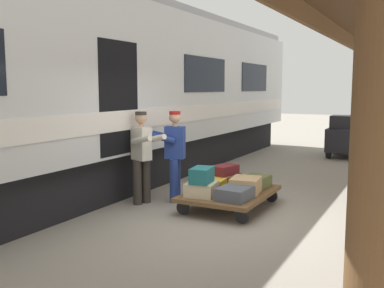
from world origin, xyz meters
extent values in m
plane|color=gray|center=(0.00, 0.00, 0.00)|extent=(60.00, 60.00, 0.00)
cylinder|color=brown|center=(-2.53, 4.28, 1.70)|extent=(0.24, 0.24, 3.40)
cube|color=brown|center=(-0.98, 0.00, 3.25)|extent=(0.08, 15.08, 0.30)
cube|color=silver|center=(3.60, 0.00, 2.35)|extent=(3.00, 19.85, 2.90)
cube|color=black|center=(3.60, 0.00, 0.45)|extent=(2.55, 18.86, 0.90)
cube|color=silver|center=(2.09, 0.00, 1.55)|extent=(0.03, 19.45, 0.36)
cube|color=black|center=(2.09, -6.95, 2.45)|extent=(0.02, 2.18, 0.84)
cube|color=black|center=(2.09, -3.47, 2.45)|extent=(0.02, 2.18, 0.84)
cube|color=black|center=(2.15, 0.00, 1.95)|extent=(0.12, 1.10, 2.00)
cube|color=brown|center=(0.31, -0.80, 0.27)|extent=(1.33, 1.87, 0.07)
cylinder|color=black|center=(-0.23, -0.05, 0.12)|extent=(0.23, 0.05, 0.23)
cylinder|color=black|center=(0.84, -0.05, 0.12)|extent=(0.23, 0.05, 0.23)
cylinder|color=black|center=(-0.23, -1.55, 0.12)|extent=(0.23, 0.05, 0.23)
cylinder|color=black|center=(0.84, -1.55, 0.12)|extent=(0.23, 0.05, 0.23)
cube|color=gold|center=(0.61, -0.80, 0.40)|extent=(0.41, 0.53, 0.19)
cube|color=tan|center=(0.01, -0.80, 0.44)|extent=(0.55, 0.62, 0.28)
cube|color=#4C515B|center=(0.01, -0.28, 0.40)|extent=(0.52, 0.58, 0.21)
cube|color=brown|center=(0.01, -1.31, 0.41)|extent=(0.49, 0.55, 0.22)
cube|color=brown|center=(0.61, -1.31, 0.40)|extent=(0.42, 0.60, 0.19)
cube|color=beige|center=(0.61, -0.28, 0.42)|extent=(0.55, 0.58, 0.23)
cube|color=maroon|center=(0.62, -1.27, 0.58)|extent=(0.44, 0.58, 0.18)
cube|color=#1E666B|center=(0.59, -0.25, 0.67)|extent=(0.38, 0.52, 0.26)
cylinder|color=navy|center=(1.43, -0.86, 0.41)|extent=(0.16, 0.16, 0.82)
cylinder|color=navy|center=(1.38, -0.67, 0.41)|extent=(0.16, 0.16, 0.82)
cube|color=navy|center=(1.41, -0.76, 1.12)|extent=(0.41, 0.31, 0.60)
cylinder|color=tan|center=(1.41, -0.76, 1.45)|extent=(0.09, 0.09, 0.06)
sphere|color=tan|center=(1.41, -0.76, 1.59)|extent=(0.22, 0.22, 0.22)
cylinder|color=#A51919|center=(1.41, -0.76, 1.67)|extent=(0.21, 0.21, 0.06)
cylinder|color=navy|center=(1.66, -0.85, 1.22)|extent=(0.54, 0.25, 0.21)
cylinder|color=navy|center=(1.57, -0.55, 1.22)|extent=(0.54, 0.25, 0.21)
cylinder|color=#332D28|center=(1.90, -0.24, 0.41)|extent=(0.16, 0.16, 0.82)
cylinder|color=#332D28|center=(1.83, -0.42, 0.41)|extent=(0.16, 0.16, 0.82)
cube|color=silver|center=(1.87, -0.33, 1.12)|extent=(0.41, 0.33, 0.60)
cylinder|color=tan|center=(1.87, -0.33, 1.45)|extent=(0.09, 0.09, 0.06)
sphere|color=tan|center=(1.87, -0.33, 1.59)|extent=(0.22, 0.22, 0.22)
cylinder|color=#332D28|center=(1.87, -0.33, 1.67)|extent=(0.21, 0.21, 0.06)
cylinder|color=silver|center=(1.71, -0.11, 1.22)|extent=(0.53, 0.27, 0.21)
cylinder|color=silver|center=(1.61, -0.41, 1.22)|extent=(0.53, 0.27, 0.21)
cube|color=black|center=(-0.60, -8.01, 0.55)|extent=(1.13, 1.72, 0.70)
cube|color=black|center=(-0.60, -7.66, 1.05)|extent=(0.91, 0.71, 0.50)
cylinder|color=black|center=(-1.05, -7.41, 0.20)|extent=(0.12, 0.40, 0.40)
cylinder|color=black|center=(-0.15, -7.41, 0.20)|extent=(0.12, 0.40, 0.40)
cylinder|color=black|center=(-1.05, -8.61, 0.20)|extent=(0.12, 0.40, 0.40)
cylinder|color=black|center=(-0.15, -8.61, 0.20)|extent=(0.12, 0.40, 0.40)
camera|label=1|loc=(-2.70, 6.34, 2.13)|focal=41.49mm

